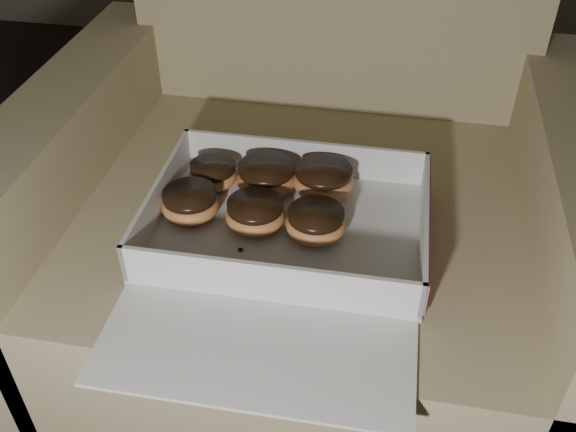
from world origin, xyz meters
The scene contains 11 objects.
armchair centered at (-0.44, 0.92, 0.28)m, with size 0.84×0.71×0.88m.
bakery_box centered at (-0.44, 0.74, 0.40)m, with size 0.37×0.43×0.06m.
donut_a centered at (-0.49, 0.85, 0.42)m, with size 0.09×0.09×0.04m.
donut_b centered at (-0.41, 0.76, 0.42)m, with size 0.08×0.08×0.04m.
donut_c centered at (-0.58, 0.77, 0.42)m, with size 0.08×0.08×0.04m.
donut_d centered at (-0.57, 0.85, 0.42)m, with size 0.07×0.07×0.04m.
donut_e centered at (-0.49, 0.77, 0.42)m, with size 0.08×0.08×0.04m.
donut_f centered at (-0.41, 0.86, 0.42)m, with size 0.09×0.09×0.04m.
crumb_a centered at (-0.41, 0.74, 0.40)m, with size 0.01×0.01×0.00m, color black.
crumb_b centered at (-0.50, 0.72, 0.40)m, with size 0.01×0.01×0.00m, color black.
crumb_c centered at (-0.35, 0.66, 0.40)m, with size 0.01×0.01×0.00m, color black.
Camera 1 is at (-0.33, 0.12, 0.96)m, focal length 40.00 mm.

